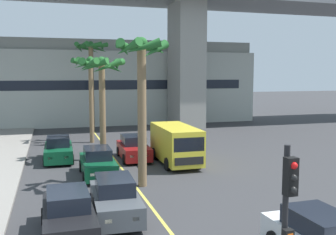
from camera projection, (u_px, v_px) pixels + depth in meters
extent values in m
cube|color=#DBCC4C|center=(120.00, 167.00, 23.67)|extent=(0.14, 56.00, 0.01)
cube|color=gray|center=(186.00, 66.00, 40.91)|extent=(2.80, 4.40, 12.86)
cube|color=#ADB2A8|center=(86.00, 88.00, 44.65)|extent=(38.34, 8.00, 8.03)
cube|color=gray|center=(85.00, 47.00, 44.14)|extent=(37.57, 7.20, 1.20)
cube|color=black|center=(89.00, 85.00, 40.78)|extent=(34.51, 0.04, 1.00)
cube|color=#0C4728|center=(59.00, 152.00, 25.17)|extent=(1.79, 4.14, 0.80)
cube|color=black|center=(58.00, 141.00, 25.24)|extent=(1.44, 2.08, 0.60)
cube|color=#F2EDCC|center=(67.00, 157.00, 23.36)|extent=(0.24, 0.09, 0.14)
cube|color=#F2EDCC|center=(50.00, 158.00, 23.12)|extent=(0.24, 0.09, 0.14)
cylinder|color=black|center=(72.00, 159.00, 24.20)|extent=(0.23, 0.64, 0.64)
cylinder|color=black|center=(45.00, 161.00, 23.77)|extent=(0.23, 0.64, 0.64)
cylinder|color=black|center=(71.00, 152.00, 26.63)|extent=(0.23, 0.64, 0.64)
cylinder|color=black|center=(46.00, 153.00, 26.20)|extent=(0.23, 0.64, 0.64)
cube|color=maroon|center=(134.00, 151.00, 25.67)|extent=(1.81, 4.14, 0.80)
cube|color=black|center=(133.00, 140.00, 25.73)|extent=(1.45, 2.09, 0.60)
cube|color=#F2EDCC|center=(147.00, 156.00, 23.86)|extent=(0.24, 0.09, 0.14)
cube|color=#F2EDCC|center=(132.00, 156.00, 23.61)|extent=(0.24, 0.09, 0.14)
cylinder|color=black|center=(150.00, 158.00, 24.69)|extent=(0.24, 0.65, 0.64)
cylinder|color=black|center=(125.00, 159.00, 24.27)|extent=(0.24, 0.65, 0.64)
cylinder|color=black|center=(142.00, 150.00, 27.13)|extent=(0.24, 0.65, 0.64)
cylinder|color=black|center=(119.00, 151.00, 26.70)|extent=(0.24, 0.65, 0.64)
cube|color=black|center=(320.00, 222.00, 11.48)|extent=(1.42, 2.06, 0.60)
cylinder|color=black|center=(317.00, 234.00, 12.89)|extent=(0.23, 0.64, 0.64)
cube|color=#0C4728|center=(98.00, 166.00, 21.39)|extent=(1.75, 4.12, 0.80)
cube|color=black|center=(97.00, 153.00, 21.46)|extent=(1.42, 2.07, 0.60)
cube|color=#F2EDCC|center=(112.00, 173.00, 19.60)|extent=(0.24, 0.08, 0.14)
cube|color=#F2EDCC|center=(93.00, 175.00, 19.34)|extent=(0.24, 0.08, 0.14)
cylinder|color=black|center=(116.00, 175.00, 20.43)|extent=(0.23, 0.64, 0.64)
cylinder|color=black|center=(85.00, 177.00, 19.99)|extent=(0.23, 0.64, 0.64)
cylinder|color=black|center=(110.00, 164.00, 22.86)|extent=(0.23, 0.64, 0.64)
cylinder|color=black|center=(81.00, 166.00, 22.41)|extent=(0.23, 0.64, 0.64)
cube|color=#4C5156|center=(115.00, 203.00, 15.28)|extent=(1.86, 4.16, 0.80)
cube|color=black|center=(114.00, 185.00, 15.35)|extent=(1.47, 2.10, 0.60)
cube|color=#F2EDCC|center=(136.00, 219.00, 13.46)|extent=(0.24, 0.09, 0.14)
cube|color=#F2EDCC|center=(108.00, 221.00, 13.23)|extent=(0.24, 0.09, 0.14)
cylinder|color=black|center=(142.00, 219.00, 14.29)|extent=(0.24, 0.65, 0.64)
cylinder|color=black|center=(97.00, 223.00, 13.89)|extent=(0.24, 0.65, 0.64)
cylinder|color=black|center=(131.00, 198.00, 16.73)|extent=(0.24, 0.65, 0.64)
cylinder|color=black|center=(92.00, 201.00, 16.33)|extent=(0.24, 0.65, 0.64)
cube|color=black|center=(69.00, 219.00, 13.53)|extent=(1.75, 4.12, 0.80)
cube|color=black|center=(68.00, 199.00, 13.59)|extent=(1.42, 2.07, 0.60)
cylinder|color=black|center=(88.00, 212.00, 15.00)|extent=(0.23, 0.64, 0.64)
cylinder|color=black|center=(44.00, 216.00, 14.52)|extent=(0.23, 0.64, 0.64)
cube|color=yellow|center=(176.00, 143.00, 24.31)|extent=(2.08, 5.23, 2.10)
cube|color=black|center=(189.00, 145.00, 21.83)|extent=(1.80, 0.11, 0.80)
cube|color=black|center=(189.00, 161.00, 21.87)|extent=(1.70, 0.09, 0.44)
cylinder|color=black|center=(199.00, 162.00, 23.18)|extent=(0.27, 0.76, 0.76)
cylinder|color=black|center=(168.00, 164.00, 22.67)|extent=(0.27, 0.76, 0.76)
cylinder|color=black|center=(182.00, 152.00, 26.17)|extent=(0.27, 0.76, 0.76)
cylinder|color=black|center=(155.00, 154.00, 25.65)|extent=(0.27, 0.76, 0.76)
cube|color=black|center=(291.00, 177.00, 7.62)|extent=(0.24, 0.20, 0.76)
sphere|color=red|center=(294.00, 166.00, 7.50)|extent=(0.14, 0.14, 0.14)
sphere|color=black|center=(294.00, 178.00, 7.53)|extent=(0.14, 0.14, 0.14)
sphere|color=black|center=(293.00, 190.00, 7.56)|extent=(0.14, 0.14, 0.14)
cube|color=black|center=(288.00, 235.00, 7.78)|extent=(0.20, 0.16, 0.24)
cylinder|color=brown|center=(91.00, 103.00, 31.59)|extent=(0.35, 0.35, 6.53)
sphere|color=#236028|center=(90.00, 60.00, 31.21)|extent=(0.60, 0.60, 0.60)
cone|color=#236028|center=(103.00, 63.00, 31.54)|extent=(0.47, 2.09, 0.82)
cone|color=#236028|center=(97.00, 64.00, 32.19)|extent=(1.92, 1.62, 0.97)
cone|color=#236028|center=(82.00, 64.00, 31.88)|extent=(1.97, 1.54, 0.96)
cone|color=#236028|center=(77.00, 63.00, 30.91)|extent=(0.52, 2.10, 0.83)
cone|color=#236028|center=(86.00, 64.00, 30.25)|extent=(2.08, 1.25, 1.04)
cone|color=#236028|center=(97.00, 62.00, 30.46)|extent=(2.09, 1.22, 0.84)
cylinder|color=brown|center=(102.00, 113.00, 25.12)|extent=(0.40, 0.40, 6.24)
sphere|color=#236028|center=(102.00, 61.00, 24.75)|extent=(0.60, 0.60, 0.60)
cone|color=#236028|center=(117.00, 66.00, 24.93)|extent=(0.72, 2.02, 0.95)
cone|color=#236028|center=(111.00, 67.00, 25.62)|extent=(1.66, 1.74, 1.09)
cone|color=#236028|center=(104.00, 66.00, 25.74)|extent=(2.02, 1.03, 0.96)
cone|color=#236028|center=(92.00, 65.00, 25.39)|extent=(1.89, 1.47, 0.87)
cone|color=#236028|center=(87.00, 65.00, 24.84)|extent=(1.11, 2.01, 0.84)
cone|color=#236028|center=(88.00, 65.00, 24.13)|extent=(1.28, 1.97, 0.93)
cone|color=#236028|center=(94.00, 66.00, 23.88)|extent=(1.85, 1.51, 1.01)
cone|color=#236028|center=(107.00, 67.00, 23.94)|extent=(2.01, 0.80, 1.09)
cone|color=#236028|center=(115.00, 64.00, 24.39)|extent=(1.63, 1.79, 0.84)
cylinder|color=brown|center=(92.00, 89.00, 37.97)|extent=(0.45, 0.45, 8.25)
sphere|color=#236028|center=(91.00, 44.00, 37.49)|extent=(0.60, 0.60, 0.60)
cone|color=#236028|center=(102.00, 48.00, 37.78)|extent=(0.57, 2.27, 1.02)
cone|color=#236028|center=(98.00, 49.00, 38.51)|extent=(1.93, 1.87, 1.10)
cone|color=#236028|center=(88.00, 49.00, 38.51)|extent=(2.29, 0.84, 1.10)
cone|color=#236028|center=(79.00, 48.00, 37.56)|extent=(1.12, 2.27, 1.08)
cone|color=#236028|center=(81.00, 46.00, 36.74)|extent=(1.44, 2.20, 0.85)
cone|color=#236028|center=(90.00, 45.00, 36.42)|extent=(2.30, 0.78, 0.79)
cone|color=#236028|center=(98.00, 46.00, 36.77)|extent=(2.17, 1.53, 0.87)
cylinder|color=brown|center=(142.00, 118.00, 19.22)|extent=(0.44, 0.44, 6.91)
sphere|color=#236028|center=(141.00, 43.00, 18.81)|extent=(0.60, 0.60, 0.60)
cone|color=#236028|center=(158.00, 49.00, 19.08)|extent=(0.46, 1.75, 0.92)
cone|color=#236028|center=(150.00, 49.00, 19.59)|extent=(1.57, 1.52, 0.85)
cone|color=#236028|center=(133.00, 48.00, 19.52)|extent=(1.80, 0.98, 0.82)
cone|color=#236028|center=(124.00, 49.00, 18.94)|extent=(1.10, 1.78, 0.94)
cone|color=#236028|center=(128.00, 48.00, 18.25)|extent=(1.22, 1.75, 0.93)
cone|color=#236028|center=(143.00, 47.00, 18.01)|extent=(1.79, 0.70, 0.91)
cone|color=#236028|center=(155.00, 50.00, 18.35)|extent=(1.66, 1.38, 1.06)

